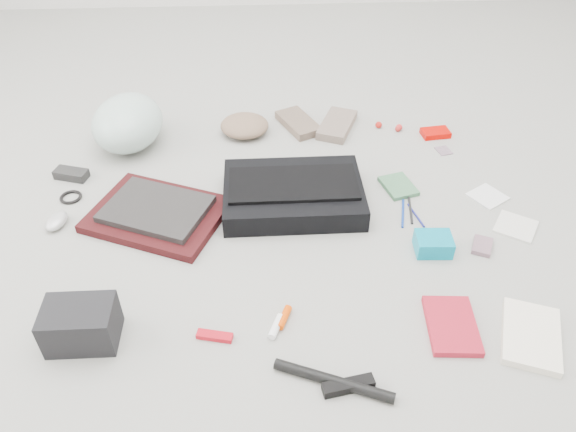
{
  "coord_description": "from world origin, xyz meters",
  "views": [
    {
      "loc": [
        -0.07,
        -1.33,
        1.17
      ],
      "look_at": [
        0.0,
        0.0,
        0.05
      ],
      "focal_mm": 35.0,
      "sensor_mm": 36.0,
      "label": 1
    }
  ],
  "objects": [
    {
      "name": "ground_plane",
      "position": [
        0.0,
        0.0,
        0.0
      ],
      "size": [
        4.0,
        4.0,
        0.0
      ],
      "primitive_type": "plane",
      "color": "gray"
    },
    {
      "name": "messenger_bag",
      "position": [
        0.02,
        0.13,
        0.04
      ],
      "size": [
        0.46,
        0.33,
        0.08
      ],
      "primitive_type": "cube",
      "rotation": [
        0.0,
        0.0,
        0.0
      ],
      "color": "black",
      "rests_on": "ground_plane"
    },
    {
      "name": "bag_flap",
      "position": [
        0.02,
        0.13,
        0.08
      ],
      "size": [
        0.42,
        0.19,
        0.01
      ],
      "primitive_type": "cube",
      "rotation": [
        0.0,
        0.0,
        0.0
      ],
      "color": "black",
      "rests_on": "messenger_bag"
    },
    {
      "name": "laptop_sleeve",
      "position": [
        -0.42,
        0.07,
        0.01
      ],
      "size": [
        0.49,
        0.44,
        0.03
      ],
      "primitive_type": "cube",
      "rotation": [
        0.0,
        0.0,
        -0.4
      ],
      "color": "#380D0F",
      "rests_on": "ground_plane"
    },
    {
      "name": "laptop",
      "position": [
        -0.42,
        0.07,
        0.04
      ],
      "size": [
        0.38,
        0.33,
        0.02
      ],
      "primitive_type": "cube",
      "rotation": [
        0.0,
        0.0,
        -0.4
      ],
      "color": "black",
      "rests_on": "laptop_sleeve"
    },
    {
      "name": "bike_helmet",
      "position": [
        -0.57,
        0.52,
        0.1
      ],
      "size": [
        0.3,
        0.35,
        0.19
      ],
      "primitive_type": "ellipsoid",
      "rotation": [
        0.0,
        0.0,
        -0.14
      ],
      "color": "silver",
      "rests_on": "ground_plane"
    },
    {
      "name": "beanie",
      "position": [
        -0.14,
        0.58,
        0.03
      ],
      "size": [
        0.21,
        0.2,
        0.07
      ],
      "primitive_type": "ellipsoid",
      "rotation": [
        0.0,
        0.0,
        -0.14
      ],
      "color": "#846752",
      "rests_on": "ground_plane"
    },
    {
      "name": "mitten_left",
      "position": [
        0.07,
        0.62,
        0.02
      ],
      "size": [
        0.18,
        0.23,
        0.03
      ],
      "primitive_type": "cube",
      "rotation": [
        0.0,
        0.0,
        0.44
      ],
      "color": "#705C4D",
      "rests_on": "ground_plane"
    },
    {
      "name": "mitten_right",
      "position": [
        0.23,
        0.59,
        0.02
      ],
      "size": [
        0.19,
        0.25,
        0.03
      ],
      "primitive_type": "cube",
      "rotation": [
        0.0,
        0.0,
        -0.39
      ],
      "color": "gray",
      "rests_on": "ground_plane"
    },
    {
      "name": "power_brick",
      "position": [
        -0.75,
        0.31,
        0.02
      ],
      "size": [
        0.13,
        0.08,
        0.03
      ],
      "primitive_type": "cube",
      "rotation": [
        0.0,
        0.0,
        -0.3
      ],
      "color": "black",
      "rests_on": "ground_plane"
    },
    {
      "name": "cable_coil",
      "position": [
        -0.72,
        0.19,
        0.01
      ],
      "size": [
        0.1,
        0.1,
        0.01
      ],
      "primitive_type": "torus",
      "rotation": [
        0.0,
        0.0,
        -0.41
      ],
      "color": "black",
      "rests_on": "ground_plane"
    },
    {
      "name": "mouse",
      "position": [
        -0.73,
        0.05,
        0.02
      ],
      "size": [
        0.08,
        0.11,
        0.04
      ],
      "primitive_type": "ellipsoid",
      "rotation": [
        0.0,
        0.0,
        -0.27
      ],
      "color": "#B9B9B9",
      "rests_on": "ground_plane"
    },
    {
      "name": "camera_bag",
      "position": [
        -0.54,
        -0.4,
        0.06
      ],
      "size": [
        0.18,
        0.12,
        0.11
      ],
      "primitive_type": "cube",
      "rotation": [
        0.0,
        0.0,
        -0.0
      ],
      "color": "black",
      "rests_on": "ground_plane"
    },
    {
      "name": "multitool",
      "position": [
        -0.21,
        -0.42,
        0.01
      ],
      "size": [
        0.1,
        0.05,
        0.01
      ],
      "primitive_type": "cube",
      "rotation": [
        0.0,
        0.0,
        -0.23
      ],
      "color": "#B70C19",
      "rests_on": "ground_plane"
    },
    {
      "name": "toiletry_tube_white",
      "position": [
        -0.05,
        -0.4,
        0.01
      ],
      "size": [
        0.05,
        0.08,
        0.02
      ],
      "primitive_type": "cylinder",
      "rotation": [
        1.57,
        0.0,
        -0.38
      ],
      "color": "white",
      "rests_on": "ground_plane"
    },
    {
      "name": "toiletry_tube_orange",
      "position": [
        -0.03,
        -0.37,
        0.01
      ],
      "size": [
        0.05,
        0.08,
        0.02
      ],
      "primitive_type": "cylinder",
      "rotation": [
        1.57,
        0.0,
        -0.39
      ],
      "color": "#EA4601",
      "rests_on": "ground_plane"
    },
    {
      "name": "u_lock",
      "position": [
        0.11,
        -0.59,
        0.01
      ],
      "size": [
        0.13,
        0.05,
        0.03
      ],
      "primitive_type": "cube",
      "rotation": [
        0.0,
        0.0,
        0.18
      ],
      "color": "black",
      "rests_on": "ground_plane"
    },
    {
      "name": "bike_pump",
      "position": [
        0.08,
        -0.57,
        0.01
      ],
      "size": [
        0.28,
        0.14,
        0.03
      ],
      "primitive_type": "cylinder",
      "rotation": [
        0.0,
        1.57,
        -0.39
      ],
      "color": "black",
      "rests_on": "ground_plane"
    },
    {
      "name": "book_red",
      "position": [
        0.41,
        -0.42,
        0.01
      ],
      "size": [
        0.14,
        0.2,
        0.02
      ],
      "primitive_type": "cube",
      "rotation": [
        0.0,
        0.0,
        -0.07
      ],
      "color": "red",
      "rests_on": "ground_plane"
    },
    {
      "name": "book_white",
      "position": [
        0.6,
        -0.47,
        0.01
      ],
      "size": [
        0.21,
        0.25,
        0.02
      ],
      "primitive_type": "cube",
      "rotation": [
        0.0,
        0.0,
        -0.36
      ],
      "color": "white",
      "rests_on": "ground_plane"
    },
    {
      "name": "notepad",
      "position": [
        0.39,
        0.19,
        0.01
      ],
      "size": [
        0.13,
        0.15,
        0.02
      ],
      "primitive_type": "cube",
      "rotation": [
        0.0,
        0.0,
        0.27
      ],
      "color": "#40714C",
      "rests_on": "ground_plane"
    },
    {
      "name": "pen_blue",
      "position": [
        0.38,
        0.05,
        0.0
      ],
      "size": [
        0.04,
        0.14,
        0.01
      ],
      "primitive_type": "cylinder",
      "rotation": [
        1.57,
        0.0,
        -0.23
      ],
      "color": "#0D3195",
      "rests_on": "ground_plane"
    },
    {
      "name": "pen_black",
      "position": [
        0.41,
        0.07,
        0.0
      ],
      "size": [
        0.03,
        0.14,
        0.01
      ],
      "primitive_type": "cylinder",
      "rotation": [
        1.57,
        0.0,
        -0.14
      ],
      "color": "black",
      "rests_on": "ground_plane"
    },
    {
      "name": "pen_navy",
      "position": [
        0.42,
        0.04,
        0.0
      ],
      "size": [
        0.03,
        0.12,
        0.01
      ],
      "primitive_type": "cylinder",
      "rotation": [
        1.57,
        0.0,
        0.22
      ],
      "color": "navy",
      "rests_on": "ground_plane"
    },
    {
      "name": "accordion_wallet",
      "position": [
        0.43,
        -0.13,
        0.03
      ],
      "size": [
        0.11,
        0.09,
        0.05
      ],
      "primitive_type": "cube",
      "rotation": [
        0.0,
        0.0,
        -0.05
      ],
      "color": "#0598BC",
      "rests_on": "ground_plane"
    },
    {
      "name": "card_deck",
      "position": [
        0.58,
        -0.12,
        0.01
      ],
      "size": [
        0.08,
        0.1,
        0.02
      ],
      "primitive_type": "cube",
      "rotation": [
        0.0,
        0.0,
        -0.43
      ],
      "color": "gray",
      "rests_on": "ground_plane"
    },
    {
      "name": "napkin_top",
      "position": [
        0.68,
        0.12,
        0.0
      ],
      "size": [
        0.15,
        0.15,
        0.01
      ],
      "primitive_type": "cube",
      "rotation": [
        0.0,
        0.0,
        0.56
      ],
      "color": "white",
      "rests_on": "ground_plane"
    },
    {
      "name": "napkin_bottom",
      "position": [
        0.72,
        -0.04,
        0.0
      ],
      "size": [
        0.16,
        0.16,
        0.01
      ],
      "primitive_type": "cube",
      "rotation": [
        0.0,
        0.0,
        0.99
      ],
      "color": "silver",
      "rests_on": "ground_plane"
    },
    {
      "name": "lollipop_a",
      "position": [
        0.39,
        0.59,
        0.01
      ],
      "size": [
        0.03,
        0.03,
        0.03
      ],
      "primitive_type": "sphere",
      "rotation": [
        0.0,
        0.0,
        0.34
      ],
      "color": "#B61811",
      "rests_on": "ground_plane"
    },
    {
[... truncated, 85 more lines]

